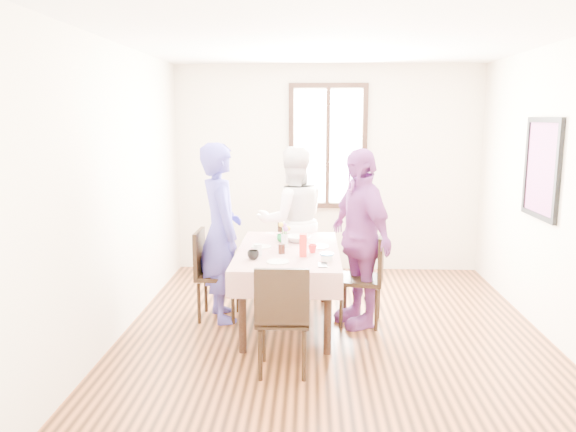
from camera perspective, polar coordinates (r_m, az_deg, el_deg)
The scene contains 30 objects.
ground at distance 5.45m, azimuth 4.60°, elevation -11.76°, with size 4.50×4.50×0.00m, color black.
back_wall at distance 7.33m, azimuth 4.09°, elevation 4.82°, with size 4.00×4.00×0.00m, color beige.
right_wall at distance 5.55m, azimuth 25.91°, elevation 2.10°, with size 4.50×4.50×0.00m, color beige.
window_frame at distance 7.29m, azimuth 4.12°, elevation 7.16°, with size 1.02×0.06×1.62m, color black.
window_pane at distance 7.30m, azimuth 4.12°, elevation 7.16°, with size 0.90×0.02×1.50m, color white.
art_poster at distance 5.80m, azimuth 24.72°, elevation 4.49°, with size 0.04×0.76×0.96m, color red.
dining_table at distance 5.49m, azimuth 0.02°, elevation -7.37°, with size 0.86×1.51×0.75m, color black.
tablecloth at distance 5.39m, azimuth 0.02°, elevation -3.51°, with size 0.98×1.63×0.01m, color #5B0A07.
chair_left at distance 5.68m, azimuth -7.19°, elevation -6.02°, with size 0.42×0.42×0.91m, color black.
chair_right at distance 5.54m, azimuth 7.51°, elevation -6.46°, with size 0.42×0.42×0.91m, color black.
chair_far at distance 6.47m, azimuth 0.40°, elevation -3.91°, with size 0.42×0.42×0.91m, color black.
chair_near at distance 4.49m, azimuth -0.53°, elevation -10.40°, with size 0.42×0.42×0.91m, color black.
person_left at distance 5.57m, azimuth -7.09°, elevation -1.69°, with size 0.65×0.43×1.79m, color #3D3791.
person_far at distance 6.37m, azimuth 0.40°, elevation -0.49°, with size 0.83×0.65×1.70m, color white.
person_right at distance 5.43m, azimuth 7.41°, elevation -2.25°, with size 1.02×0.43×1.74m, color #78357A.
mug_black at distance 5.01m, azimuth -3.61°, elevation -4.03°, with size 0.11×0.11×0.08m, color black.
mug_flag at distance 5.25m, azimuth 2.55°, elevation -3.37°, with size 0.09×0.09×0.08m, color red.
mug_green at distance 5.69m, azimuth -0.65°, elevation -2.30°, with size 0.10×0.10×0.08m, color #0C7226.
serving_bowl at distance 5.71m, azimuth 1.08°, elevation -2.36°, with size 0.24×0.24×0.06m, color white.
juice_carton at distance 5.09m, azimuth 1.56°, elevation -3.04°, with size 0.07×0.07×0.21m, color red.
butter_tub at distance 4.99m, azimuth 4.01°, elevation -4.28°, with size 0.11×0.11×0.05m, color white.
jam_jar at distance 5.21m, azimuth -0.66°, elevation -3.41°, with size 0.06×0.06×0.09m, color black.
drinking_glass at distance 5.13m, azimuth -3.15°, elevation -3.51°, with size 0.08×0.08×0.11m, color silver.
smartphone at distance 4.82m, azimuth 3.59°, elevation -5.05°, with size 0.08×0.16×0.01m, color black.
flower_vase at distance 5.46m, azimuth -0.36°, elevation -2.57°, with size 0.06×0.06×0.13m, color silver.
plate_left at distance 5.48m, azimuth -2.76°, elevation -3.17°, with size 0.20×0.20×0.01m, color white.
plate_right at distance 5.48m, azimuth 3.15°, elevation -3.17°, with size 0.20×0.20×0.01m, color white.
plate_near at distance 4.91m, azimuth -1.08°, elevation -4.74°, with size 0.20×0.20×0.01m, color white.
butter_lid at distance 4.98m, azimuth 4.02°, elevation -3.92°, with size 0.12×0.12×0.01m, color blue.
flower_bunch at distance 5.44m, azimuth -0.36°, elevation -1.39°, with size 0.09×0.09×0.10m, color yellow, non-canonical shape.
Camera 1 is at (-0.22, -5.05, 2.03)m, focal length 34.50 mm.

